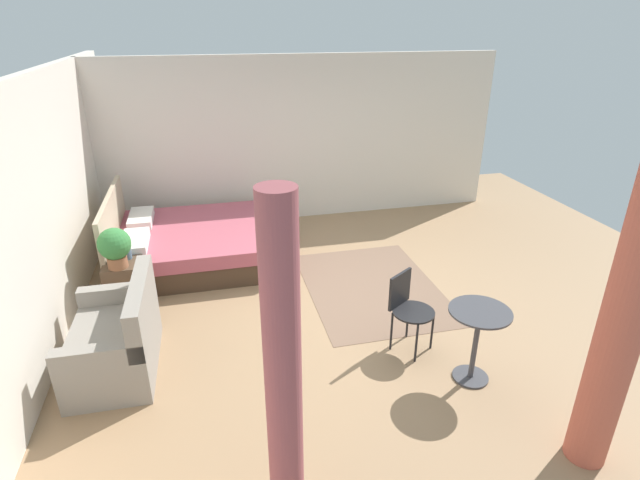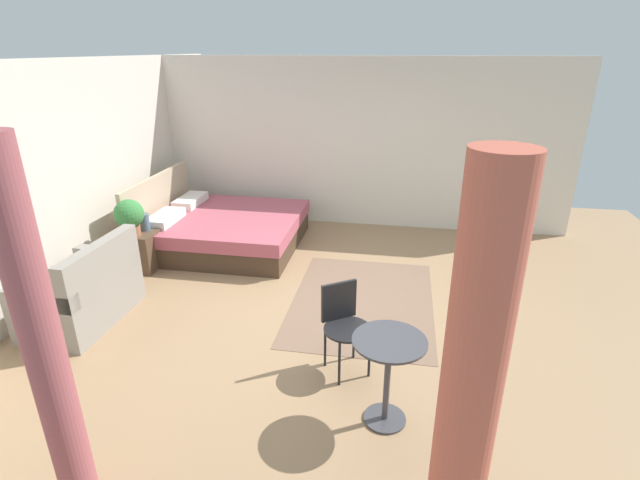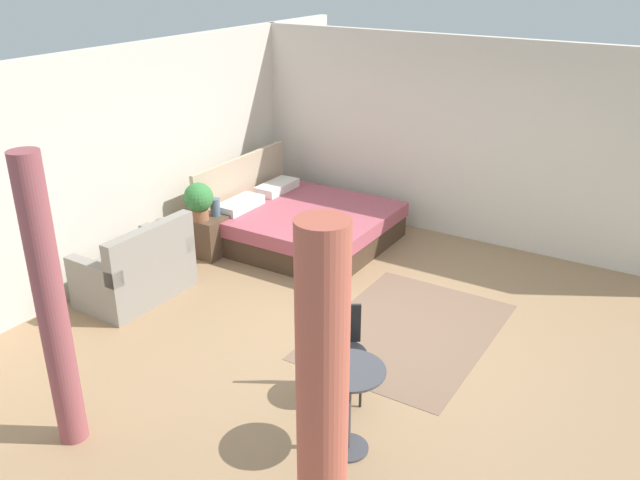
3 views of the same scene
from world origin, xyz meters
name	(u,v)px [view 1 (image 1 of 3)]	position (x,y,z in m)	size (l,w,h in m)	color
ground_plane	(354,300)	(0.00, 0.00, -0.01)	(8.90, 9.61, 0.02)	#9E7A56
wall_back	(34,223)	(0.00, 3.31, 1.34)	(8.90, 0.12, 2.67)	silver
wall_right	(303,139)	(2.95, 0.00, 1.34)	(0.12, 6.61, 2.67)	silver
area_rug	(372,287)	(0.23, -0.31, 0.00)	(2.25, 1.63, 0.01)	#7F604C
bed	(191,243)	(1.59, 1.92, 0.26)	(1.98, 2.16, 1.03)	#473323
couch	(118,340)	(-0.70, 2.61, 0.32)	(1.22, 0.79, 0.92)	gray
nightstand	(125,282)	(0.61, 2.70, 0.26)	(0.41, 0.43, 0.52)	brown
potted_plant	(115,246)	(0.51, 2.72, 0.79)	(0.37, 0.37, 0.48)	#935B3D
vase	(126,250)	(0.73, 2.65, 0.63)	(0.13, 0.13, 0.22)	slate
balcony_table	(477,333)	(-1.65, -0.66, 0.52)	(0.57, 0.57, 0.76)	#3F3F44
cafe_chair_near_window	(407,304)	(-1.02, -0.24, 0.51)	(0.59, 0.59, 0.83)	black
curtain_left	(621,327)	(-2.70, -1.07, 1.20)	(0.30, 0.30, 2.41)	#C15B47
curtain_right	(283,381)	(-2.70, 1.30, 1.20)	(0.22, 0.22, 2.41)	#994C51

